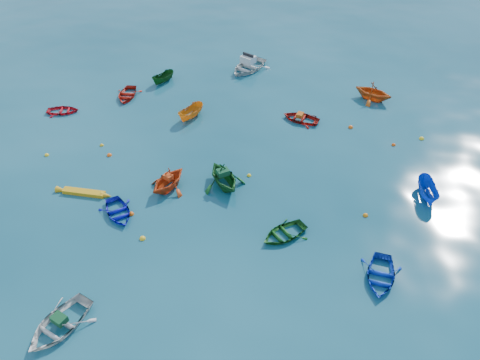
% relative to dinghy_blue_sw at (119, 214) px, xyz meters
% --- Properties ---
extents(ground, '(160.00, 160.00, 0.00)m').
position_rel_dinghy_blue_sw_xyz_m(ground, '(6.70, -0.82, 0.00)').
color(ground, '#0B3E50').
rests_on(ground, ground).
extents(dinghy_blue_sw, '(3.34, 3.45, 0.58)m').
position_rel_dinghy_blue_sw_xyz_m(dinghy_blue_sw, '(0.00, 0.00, 0.00)').
color(dinghy_blue_sw, '#0E11B3').
rests_on(dinghy_blue_sw, ground).
extents(dinghy_white_near, '(3.59, 4.17, 0.73)m').
position_rel_dinghy_blue_sw_xyz_m(dinghy_white_near, '(0.34, -7.93, 0.00)').
color(dinghy_white_near, silver).
rests_on(dinghy_white_near, ground).
extents(dinghy_blue_se, '(2.52, 3.30, 0.64)m').
position_rel_dinghy_blue_sw_xyz_m(dinghy_blue_se, '(15.39, -1.96, 0.00)').
color(dinghy_blue_se, '#0F37BC').
rests_on(dinghy_blue_se, ground).
extents(dinghy_orange_w, '(3.43, 3.66, 1.54)m').
position_rel_dinghy_blue_sw_xyz_m(dinghy_orange_w, '(2.23, 2.97, 0.00)').
color(dinghy_orange_w, '#CF4113').
rests_on(dinghy_orange_w, ground).
extents(dinghy_green_e, '(3.49, 3.47, 0.59)m').
position_rel_dinghy_blue_sw_xyz_m(dinghy_green_e, '(10.06, 0.14, 0.00)').
color(dinghy_green_e, '#135217').
rests_on(dinghy_green_e, ground).
extents(dinghy_red_nw, '(2.87, 2.34, 0.52)m').
position_rel_dinghy_blue_sw_xyz_m(dinghy_red_nw, '(-9.06, 10.42, 0.00)').
color(dinghy_red_nw, red).
rests_on(dinghy_red_nw, ground).
extents(sampan_orange_n, '(2.03, 2.94, 1.06)m').
position_rel_dinghy_blue_sw_xyz_m(sampan_orange_n, '(1.31, 11.60, 0.00)').
color(sampan_orange_n, orange).
rests_on(sampan_orange_n, ground).
extents(dinghy_green_n, '(4.17, 4.26, 1.70)m').
position_rel_dinghy_blue_sw_xyz_m(dinghy_green_n, '(5.68, 3.90, 0.00)').
color(dinghy_green_n, '#14561D').
rests_on(dinghy_green_n, ground).
extents(dinghy_red_ne, '(3.30, 2.69, 0.60)m').
position_rel_dinghy_blue_sw_xyz_m(dinghy_red_ne, '(9.84, 12.91, 0.00)').
color(dinghy_red_ne, '#A6150D').
rests_on(dinghy_red_ne, ground).
extents(sampan_blue_far, '(1.34, 2.90, 1.08)m').
position_rel_dinghy_blue_sw_xyz_m(sampan_blue_far, '(18.51, 5.32, 0.00)').
color(sampan_blue_far, blue).
rests_on(sampan_blue_far, ground).
extents(dinghy_red_far, '(2.45, 3.20, 0.62)m').
position_rel_dinghy_blue_sw_xyz_m(dinghy_red_far, '(-4.96, 13.83, 0.00)').
color(dinghy_red_far, red).
rests_on(dinghy_red_far, ground).
extents(dinghy_orange_far, '(3.96, 3.74, 1.65)m').
position_rel_dinghy_blue_sw_xyz_m(dinghy_orange_far, '(15.41, 17.35, 0.00)').
color(dinghy_orange_far, '#CD5413').
rests_on(dinghy_orange_far, ground).
extents(sampan_green_far, '(1.94, 2.66, 0.97)m').
position_rel_dinghy_blue_sw_xyz_m(sampan_green_far, '(-2.77, 16.97, 0.00)').
color(sampan_green_far, '#104614').
rests_on(sampan_green_far, ground).
extents(kayak_yellow, '(3.47, 0.55, 0.34)m').
position_rel_dinghy_blue_sw_xyz_m(kayak_yellow, '(-2.89, 1.35, 0.00)').
color(kayak_yellow, orange).
rests_on(kayak_yellow, ground).
extents(motorboat_white, '(4.62, 5.15, 1.48)m').
position_rel_dinghy_blue_sw_xyz_m(motorboat_white, '(4.18, 20.88, 0.00)').
color(motorboat_white, silver).
rests_on(motorboat_white, ground).
extents(tarp_green_a, '(0.84, 0.74, 0.34)m').
position_rel_dinghy_blue_sw_xyz_m(tarp_green_a, '(0.37, -7.84, 0.53)').
color(tarp_green_a, '#124925').
rests_on(tarp_green_a, dinghy_white_near).
extents(tarp_orange_a, '(0.68, 0.61, 0.27)m').
position_rel_dinghy_blue_sw_xyz_m(tarp_orange_a, '(2.25, 3.02, 0.91)').
color(tarp_orange_a, '#D24215').
rests_on(tarp_orange_a, dinghy_orange_w).
extents(tarp_green_b, '(0.95, 0.91, 0.37)m').
position_rel_dinghy_blue_sw_xyz_m(tarp_green_b, '(5.62, 3.98, 1.03)').
color(tarp_green_b, '#124B29').
rests_on(tarp_green_b, dinghy_green_n).
extents(tarp_orange_b, '(0.60, 0.71, 0.30)m').
position_rel_dinghy_blue_sw_xyz_m(tarp_orange_b, '(9.75, 12.94, 0.45)').
color(tarp_orange_b, '#C15513').
rests_on(tarp_orange_b, dinghy_red_ne).
extents(buoy_or_a, '(0.36, 0.36, 0.36)m').
position_rel_dinghy_blue_sw_xyz_m(buoy_or_a, '(0.75, 0.13, 0.00)').
color(buoy_or_a, '#E8580C').
rests_on(buoy_or_a, ground).
extents(buoy_ye_a, '(0.36, 0.36, 0.36)m').
position_rel_dinghy_blue_sw_xyz_m(buoy_ye_a, '(2.15, -1.67, 0.00)').
color(buoy_ye_a, yellow).
rests_on(buoy_ye_a, ground).
extents(buoy_or_b, '(0.32, 0.32, 0.32)m').
position_rel_dinghy_blue_sw_xyz_m(buoy_or_b, '(14.71, 2.76, 0.00)').
color(buoy_or_b, orange).
rests_on(buoy_or_b, ground).
extents(buoy_ye_b, '(0.32, 0.32, 0.32)m').
position_rel_dinghy_blue_sw_xyz_m(buoy_ye_b, '(-7.36, 4.73, 0.00)').
color(buoy_ye_b, yellow).
rests_on(buoy_ye_b, ground).
extents(buoy_or_c, '(0.35, 0.35, 0.35)m').
position_rel_dinghy_blue_sw_xyz_m(buoy_or_c, '(-3.01, 5.58, 0.00)').
color(buoy_or_c, '#F9560D').
rests_on(buoy_or_c, ground).
extents(buoy_ye_c, '(0.29, 0.29, 0.29)m').
position_rel_dinghy_blue_sw_xyz_m(buoy_ye_c, '(7.11, 5.21, 0.00)').
color(buoy_ye_c, yellow).
rests_on(buoy_ye_c, ground).
extents(buoy_or_d, '(0.30, 0.30, 0.30)m').
position_rel_dinghy_blue_sw_xyz_m(buoy_or_d, '(16.81, 10.78, 0.00)').
color(buoy_or_d, '#DD480C').
rests_on(buoy_or_d, ground).
extents(buoy_ye_d, '(0.29, 0.29, 0.29)m').
position_rel_dinghy_blue_sw_xyz_m(buoy_ye_d, '(-4.05, 6.62, 0.00)').
color(buoy_ye_d, gold).
rests_on(buoy_ye_d, ground).
extents(buoy_or_e, '(0.37, 0.37, 0.37)m').
position_rel_dinghy_blue_sw_xyz_m(buoy_or_e, '(13.71, 12.57, 0.00)').
color(buoy_or_e, '#E0530C').
rests_on(buoy_or_e, ground).
extents(buoy_ye_e, '(0.37, 0.37, 0.37)m').
position_rel_dinghy_blue_sw_xyz_m(buoy_ye_e, '(18.90, 12.00, 0.00)').
color(buoy_ye_e, yellow).
rests_on(buoy_ye_e, ground).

